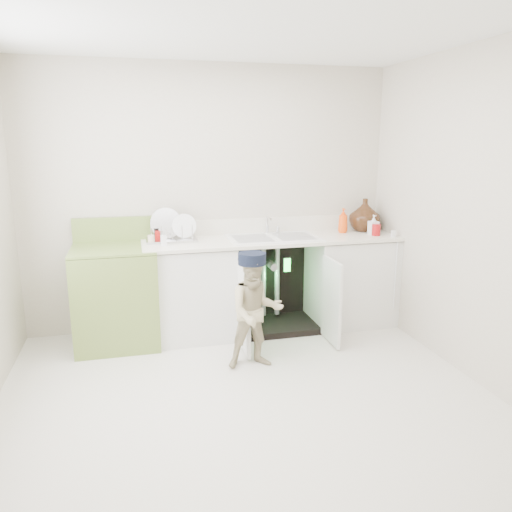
# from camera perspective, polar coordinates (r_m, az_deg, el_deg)

# --- Properties ---
(ground) EXTENTS (3.50, 3.50, 0.00)m
(ground) POSITION_cam_1_polar(r_m,az_deg,el_deg) (3.79, -1.21, -15.34)
(ground) COLOR silver
(ground) RESTS_ON ground
(room_shell) EXTENTS (6.00, 5.50, 1.26)m
(room_shell) POSITION_cam_1_polar(r_m,az_deg,el_deg) (3.37, -1.31, 3.65)
(room_shell) COLOR beige
(room_shell) RESTS_ON ground
(counter_run) EXTENTS (2.44, 1.02, 1.23)m
(counter_run) POSITION_cam_1_polar(r_m,az_deg,el_deg) (4.83, 2.27, -2.84)
(counter_run) COLOR silver
(counter_run) RESTS_ON ground
(avocado_stove) EXTENTS (0.72, 0.65, 1.11)m
(avocado_stove) POSITION_cam_1_polar(r_m,az_deg,el_deg) (4.63, -15.68, -4.25)
(avocado_stove) COLOR olive
(avocado_stove) RESTS_ON ground
(repair_worker) EXTENTS (0.66, 0.63, 0.95)m
(repair_worker) POSITION_cam_1_polar(r_m,az_deg,el_deg) (4.00, -0.05, -6.23)
(repair_worker) COLOR #BEB388
(repair_worker) RESTS_ON ground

